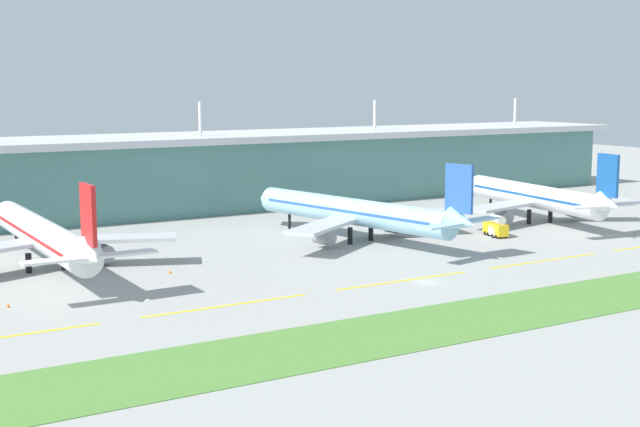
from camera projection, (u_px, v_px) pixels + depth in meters
name	position (u px, v px, depth m)	size (l,w,h in m)	color
ground_plane	(428.00, 282.00, 153.07)	(600.00, 600.00, 0.00)	#9E9E99
terminal_building	(193.00, 172.00, 239.35)	(288.00, 34.00, 29.48)	slate
airliner_near	(43.00, 235.00, 162.55)	(48.80, 68.47, 18.90)	white
airliner_middle	(356.00, 212.00, 191.74)	(47.85, 65.70, 18.90)	#9ED1EA
airliner_far	(537.00, 197.00, 217.93)	(48.35, 59.37, 18.90)	white
taxiway_stripe_mid_west	(227.00, 306.00, 136.81)	(28.00, 0.70, 0.04)	yellow
taxiway_stripe_centre	(403.00, 281.00, 154.14)	(28.00, 0.70, 0.04)	yellow
taxiway_stripe_mid_east	(544.00, 261.00, 171.47)	(28.00, 0.70, 0.04)	yellow
grass_verge	(518.00, 310.00, 134.10)	(300.00, 18.00, 0.10)	#518438
fuel_truck	(496.00, 227.00, 198.40)	(4.05, 7.58, 4.95)	gold
baggage_cart	(494.00, 231.00, 198.38)	(2.95, 3.98, 2.48)	silver
safety_cone_left_wingtip	(170.00, 272.00, 159.99)	(0.56, 0.56, 0.70)	orange
safety_cone_nose_front	(8.00, 305.00, 135.62)	(0.56, 0.56, 0.70)	orange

